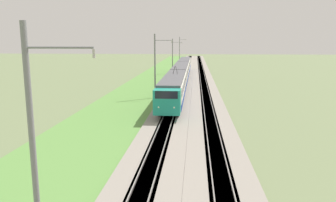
{
  "coord_description": "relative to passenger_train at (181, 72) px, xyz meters",
  "views": [
    {
      "loc": [
        -5.9,
        -2.81,
        8.36
      ],
      "look_at": [
        27.61,
        0.0,
        2.13
      ],
      "focal_mm": 35.0,
      "sensor_mm": 36.0,
      "label": 1
    }
  ],
  "objects": [
    {
      "name": "passenger_train",
      "position": [
        0.0,
        0.0,
        0.0
      ],
      "size": [
        63.44,
        2.84,
        4.86
      ],
      "rotation": [
        0.0,
        0.0,
        3.14
      ],
      "color": "teal",
      "rests_on": "ground"
    },
    {
      "name": "ballast_adjacent",
      "position": [
        -7.55,
        -4.41,
        -2.11
      ],
      "size": [
        240.0,
        4.4,
        0.3
      ],
      "color": "gray",
      "rests_on": "ground"
    },
    {
      "name": "catenary_mast_far",
      "position": [
        19.16,
        2.93,
        2.3
      ],
      "size": [
        0.22,
        2.56,
        8.83
      ],
      "color": "slate",
      "rests_on": "ground"
    },
    {
      "name": "catenary_mast_distant",
      "position": [
        55.06,
        2.94,
        2.7
      ],
      "size": [
        0.22,
        2.56,
        9.63
      ],
      "color": "slate",
      "rests_on": "ground"
    },
    {
      "name": "ballast_main",
      "position": [
        -7.55,
        0.0,
        -2.11
      ],
      "size": [
        240.0,
        4.4,
        0.3
      ],
      "color": "gray",
      "rests_on": "ground"
    },
    {
      "name": "catenary_mast_mid",
      "position": [
        -16.73,
        2.94,
        2.53
      ],
      "size": [
        0.22,
        2.56,
        9.29
      ],
      "color": "slate",
      "rests_on": "ground"
    },
    {
      "name": "track_adjacent",
      "position": [
        -7.55,
        -4.41,
        -2.1
      ],
      "size": [
        240.0,
        1.57,
        0.45
      ],
      "color": "#4C4238",
      "rests_on": "ground"
    },
    {
      "name": "grass_verge",
      "position": [
        -7.55,
        6.35,
        -2.2
      ],
      "size": [
        240.0,
        9.11,
        0.12
      ],
      "color": "#5B8E42",
      "rests_on": "ground"
    },
    {
      "name": "catenary_mast_near",
      "position": [
        -52.63,
        2.94,
        2.4
      ],
      "size": [
        0.22,
        2.56,
        9.03
      ],
      "color": "slate",
      "rests_on": "ground"
    },
    {
      "name": "track_main",
      "position": [
        -7.55,
        0.0,
        -2.1
      ],
      "size": [
        240.0,
        1.57,
        0.45
      ],
      "color": "#4C4238",
      "rests_on": "ground"
    }
  ]
}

